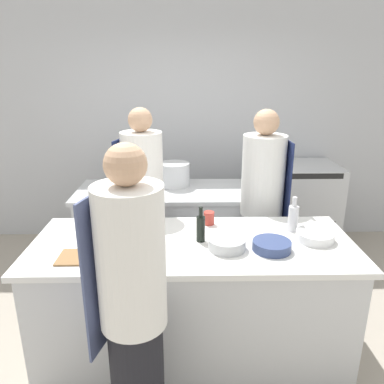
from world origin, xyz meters
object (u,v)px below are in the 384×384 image
at_px(bottle_olive_oil, 293,217).
at_px(bowl_ceramic_blue, 227,244).
at_px(bottle_sauce, 97,219).
at_px(bowl_wooden_salad, 315,236).
at_px(bottle_wine, 201,228).
at_px(chef_at_prep_near, 133,309).
at_px(chef_at_stove, 262,206).
at_px(bowl_mixing_large, 272,246).
at_px(cup, 209,218).
at_px(chef_at_pass_far, 144,212).
at_px(bottle_cooking_oil, 135,209).
at_px(bottle_vinegar, 113,253).
at_px(oven_range, 293,206).
at_px(bowl_prep_small, 127,228).
at_px(stockpot, 174,174).

height_order(bottle_olive_oil, bowl_ceramic_blue, bottle_olive_oil).
bearing_deg(bottle_sauce, bowl_wooden_salad, -7.13).
bearing_deg(bowl_wooden_salad, bottle_wine, 179.77).
relative_size(chef_at_prep_near, chef_at_stove, 1.01).
bearing_deg(bowl_mixing_large, cup, 131.56).
bearing_deg(chef_at_pass_far, bottle_cooking_oil, -173.43).
distance_m(bottle_vinegar, bottle_sauce, 0.59).
relative_size(oven_range, bowl_prep_small, 4.25).
bearing_deg(bowl_wooden_salad, bottle_vinegar, -165.37).
distance_m(chef_at_prep_near, bottle_vinegar, 0.44).
xyz_separation_m(chef_at_prep_near, stockpot, (0.16, 2.04, 0.14)).
bearing_deg(chef_at_stove, bottle_olive_oil, 7.60).
distance_m(oven_range, bottle_cooking_oil, 2.21).
relative_size(bottle_wine, bottle_sauce, 1.13).
bearing_deg(chef_at_pass_far, bottle_wine, -126.19).
height_order(chef_at_pass_far, bottle_sauce, chef_at_pass_far).
bearing_deg(chef_at_stove, bowl_ceramic_blue, -27.15).
relative_size(bottle_vinegar, cup, 2.47).
distance_m(chef_at_prep_near, bottle_cooking_oil, 1.11).
relative_size(chef_at_prep_near, bottle_vinegar, 6.97).
bearing_deg(chef_at_prep_near, bottle_vinegar, 38.84).
relative_size(bottle_wine, bowl_wooden_salad, 0.96).
bearing_deg(chef_at_stove, bowl_wooden_salad, 13.48).
bearing_deg(bottle_wine, chef_at_pass_far, 128.13).
bearing_deg(bottle_olive_oil, bottle_wine, -166.55).
height_order(chef_at_pass_far, stockpot, chef_at_pass_far).
relative_size(chef_at_prep_near, chef_at_pass_far, 0.99).
relative_size(chef_at_pass_far, bottle_sauce, 7.88).
height_order(bottle_cooking_oil, bottle_sauce, bottle_cooking_oil).
bearing_deg(bowl_prep_small, bottle_sauce, 173.39).
height_order(chef_at_pass_far, bottle_vinegar, chef_at_pass_far).
bearing_deg(bottle_wine, bottle_olive_oil, 13.45).
xyz_separation_m(chef_at_stove, cup, (-0.51, -0.48, 0.09)).
bearing_deg(bottle_wine, oven_range, 55.87).
bearing_deg(chef_at_pass_far, bottle_sauce, 158.65).
height_order(bowl_ceramic_blue, bowl_wooden_salad, bowl_ceramic_blue).
bearing_deg(chef_at_prep_near, stockpot, 11.15).
relative_size(oven_range, cup, 9.98).
relative_size(bottle_olive_oil, stockpot, 0.85).
height_order(cup, stockpot, stockpot).
height_order(bottle_olive_oil, cup, bottle_olive_oil).
bearing_deg(bottle_wine, chef_at_stove, 52.92).
xyz_separation_m(bottle_wine, stockpot, (-0.22, 1.30, 0.02)).
bearing_deg(bowl_prep_small, bottle_wine, -17.17).
xyz_separation_m(bowl_ceramic_blue, stockpot, (-0.39, 1.42, 0.08)).
height_order(oven_range, chef_at_stove, chef_at_stove).
xyz_separation_m(oven_range, bottle_vinegar, (-1.71, -2.07, 0.49)).
bearing_deg(bowl_prep_small, bottle_vinegar, -90.40).
distance_m(oven_range, bottle_sauce, 2.50).
xyz_separation_m(bowl_prep_small, cup, (0.62, 0.13, 0.03)).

